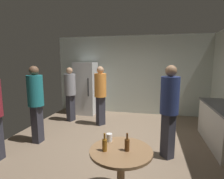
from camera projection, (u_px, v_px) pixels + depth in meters
name	position (u px, v px, depth m)	size (l,w,h in m)	color
ground_plane	(116.00, 147.00, 4.01)	(5.20, 5.20, 0.10)	#7A6651
wall_back	(131.00, 75.00, 6.33)	(5.32, 0.06, 2.70)	beige
refrigerator	(86.00, 88.00, 6.31)	(0.70, 0.68, 1.80)	silver
kitchen_counter	(224.00, 126.00, 3.89)	(0.64, 1.75, 0.90)	beige
foreground_table	(121.00, 157.00, 2.30)	(0.80, 0.80, 0.73)	olive
beer_bottle_amber	(105.00, 145.00, 2.24)	(0.06, 0.06, 0.23)	#8C5919
beer_bottle_brown	(127.00, 144.00, 2.24)	(0.06, 0.06, 0.23)	#593314
plastic_cup_white	(109.00, 137.00, 2.51)	(0.08, 0.08, 0.11)	white
person_in_gray_shirt	(70.00, 90.00, 5.51)	(0.44, 0.44, 1.65)	#2D2D38
person_in_navy_shirt	(169.00, 105.00, 3.34)	(0.48, 0.48, 1.77)	#2D2D38
person_in_orange_shirt	(100.00, 91.00, 5.13)	(0.48, 0.48, 1.70)	#2D2D38
person_in_teal_shirt	(36.00, 98.00, 4.00)	(0.35, 0.35, 1.74)	#2D2D38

